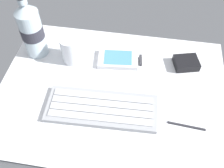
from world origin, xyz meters
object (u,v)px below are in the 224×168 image
handheld_device (120,59)px  stylus_pen (187,125)px  juice_cup (72,50)px  keyboard (102,108)px  charger_block (186,63)px  water_bottle (31,30)px

handheld_device → stylus_pen: (19.80, -19.55, -0.38)cm
handheld_device → juice_cup: size_ratio=1.57×
keyboard → charger_block: 29.50cm
keyboard → stylus_pen: 22.20cm
water_bottle → charger_block: (45.94, 1.46, -7.81)cm
stylus_pen → juice_cup: bearing=156.3°
keyboard → water_bottle: (-23.78, 18.01, 8.20)cm
handheld_device → juice_cup: juice_cup is taller
juice_cup → charger_block: bearing=4.6°
juice_cup → water_bottle: water_bottle is taller
handheld_device → juice_cup: (-14.43, -1.50, 3.18)cm
stylus_pen → handheld_device: bearing=139.5°
stylus_pen → keyboard: bearing=-179.3°
charger_block → stylus_pen: bearing=-90.0°
handheld_device → charger_block: charger_block is taller
water_bottle → charger_block: 46.62cm
juice_cup → charger_block: 34.45cm
water_bottle → charger_block: size_ratio=2.97×
keyboard → juice_cup: size_ratio=3.46×
keyboard → handheld_device: bearing=82.6°
water_bottle → stylus_pen: bearing=-22.8°
keyboard → charger_block: size_ratio=4.21×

